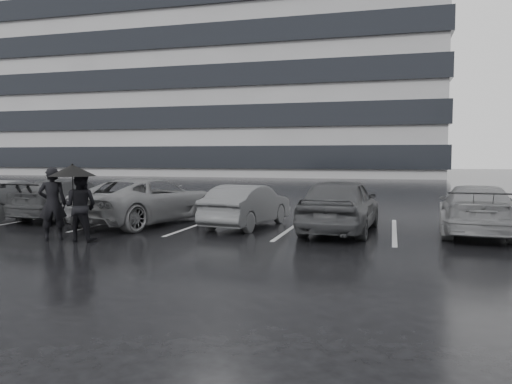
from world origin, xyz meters
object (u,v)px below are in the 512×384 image
Objects in this scene: car_main at (340,205)px; pedestrian_right at (81,206)px; car_east at (476,210)px; car_west_a at (247,206)px; car_west_d at (11,199)px; pedestrian_left at (53,204)px; car_west_c at (72,198)px; car_west_b at (149,200)px.

pedestrian_right reaches higher than car_main.
car_main reaches higher than car_east.
car_main is at bearing -178.70° from car_west_a.
car_east is at bearing -176.65° from car_west_d.
pedestrian_left is at bearing 29.38° from car_main.
car_west_a is at bearing -3.90° from car_main.
car_main is at bearing 179.86° from car_west_c.
car_east reaches higher than car_west_d.
pedestrian_left is at bearing 143.39° from car_west_d.
car_west_d is at bearing 2.43° from car_main.
car_west_a is 6.13m from car_east.
car_main is 10.78m from car_west_d.
car_west_d is 2.28× the size of pedestrian_right.
car_west_b reaches higher than car_west_c.
car_east is 10.65m from pedestrian_left.
car_west_b is (-5.77, 0.32, -0.05)m from car_main.
car_west_a is 5.21m from pedestrian_left.
car_east reaches higher than car_west_a.
car_west_d is 5.98m from pedestrian_right.
pedestrian_right is at bearing 103.76° from car_west_b.
car_west_c is (-3.06, 0.48, -0.04)m from car_west_b.
car_west_b is 1.12× the size of car_west_c.
car_main is at bearing 13.94° from car_east.
car_main reaches higher than car_west_c.
car_main is 2.60× the size of pedestrian_right.
car_west_c is at bearing 3.52° from car_east.
pedestrian_left reaches higher than car_east.
car_west_b is 9.21m from car_east.
pedestrian_right reaches higher than car_west_a.
car_west_d is 2.15× the size of pedestrian_left.
car_main is 2.45× the size of pedestrian_left.
car_west_b is 1.31× the size of car_west_d.
car_west_c is 1.00× the size of car_east.
car_west_c is at bearing -1.29° from car_main.
car_west_d is (-1.94, -0.53, -0.02)m from car_west_c.
car_west_b is 3.10m from car_west_c.
pedestrian_right is (-9.25, -3.62, 0.19)m from car_east.
car_west_a is 0.74× the size of car_west_b.
car_main reaches higher than car_west_d.
car_east is (12.27, -0.24, -0.00)m from car_west_c.
car_west_c is 4.54m from pedestrian_left.
car_east is at bearing -166.79° from car_main.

